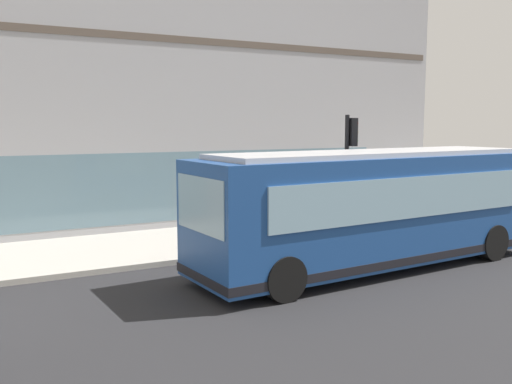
% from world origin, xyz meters
% --- Properties ---
extents(ground, '(120.00, 120.00, 0.00)m').
position_xyz_m(ground, '(0.00, 0.00, 0.00)').
color(ground, '#262628').
extents(sidewalk_curb, '(4.50, 40.00, 0.15)m').
position_xyz_m(sidewalk_curb, '(4.85, 0.00, 0.07)').
color(sidewalk_curb, '#B2ADA3').
rests_on(sidewalk_curb, ground).
extents(building_corner, '(7.70, 21.43, 12.03)m').
position_xyz_m(building_corner, '(10.92, 0.00, 6.01)').
color(building_corner, '#A8A8AD').
rests_on(building_corner, ground).
extents(city_bus_nearside, '(3.10, 10.17, 3.07)m').
position_xyz_m(city_bus_nearside, '(-0.07, -1.87, 1.55)').
color(city_bus_nearside, '#1E478C').
rests_on(city_bus_nearside, ground).
extents(traffic_light_near_corner, '(0.32, 0.49, 3.90)m').
position_xyz_m(traffic_light_near_corner, '(3.09, -3.53, 2.87)').
color(traffic_light_near_corner, black).
rests_on(traffic_light_near_corner, sidewalk_curb).
extents(fire_hydrant, '(0.35, 0.35, 0.74)m').
position_xyz_m(fire_hydrant, '(4.45, -6.89, 0.51)').
color(fire_hydrant, gold).
rests_on(fire_hydrant, sidewalk_curb).
extents(pedestrian_by_light_pole, '(0.32, 0.32, 1.69)m').
position_xyz_m(pedestrian_by_light_pole, '(6.54, -5.11, 1.12)').
color(pedestrian_by_light_pole, '#99994C').
rests_on(pedestrian_by_light_pole, sidewalk_curb).
extents(pedestrian_near_hydrant, '(0.32, 0.32, 1.79)m').
position_xyz_m(pedestrian_near_hydrant, '(4.79, 0.04, 1.18)').
color(pedestrian_near_hydrant, '#B23338').
rests_on(pedestrian_near_hydrant, sidewalk_curb).
extents(pedestrian_near_building_entrance, '(0.32, 0.32, 1.75)m').
position_xyz_m(pedestrian_near_building_entrance, '(3.54, -6.82, 1.16)').
color(pedestrian_near_building_entrance, '#8C3F8C').
rests_on(pedestrian_near_building_entrance, sidewalk_curb).
extents(newspaper_vending_box, '(0.44, 0.43, 0.90)m').
position_xyz_m(newspaper_vending_box, '(4.31, -2.61, 0.60)').
color(newspaper_vending_box, '#BF3F19').
rests_on(newspaper_vending_box, sidewalk_curb).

